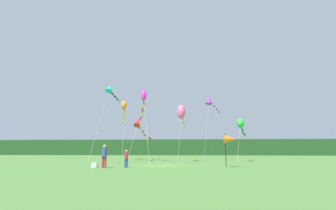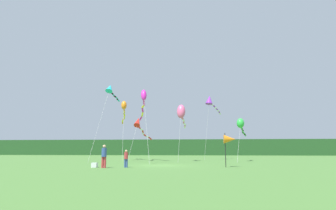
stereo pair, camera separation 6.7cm
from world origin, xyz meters
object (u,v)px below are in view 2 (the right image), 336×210
Objects in this scene: kite_purple at (210,101)px; cooler_box at (95,165)px; kite_magenta at (143,100)px; kite_orange at (124,109)px; kite_green at (241,124)px; person_child at (126,158)px; kite_red at (140,125)px; person_adult at (104,155)px; banner_flag_pole at (229,139)px; kite_rainbow at (181,113)px; kite_cyan at (110,89)px.

cooler_box is at bearing -119.30° from kite_purple.
kite_orange is at bearing 132.94° from kite_magenta.
kite_green is 0.69× the size of kite_purple.
person_child is at bearing -74.18° from kite_orange.
kite_purple is at bearing 26.08° from kite_red.
person_adult is at bearing -89.67° from kite_red.
kite_orange reaches higher than person_adult.
cooler_box is 16.24m from kite_orange.
kite_purple is 0.82× the size of kite_magenta.
person_child is 0.13× the size of kite_magenta.
kite_purple is (-0.68, 16.13, 5.87)m from banner_flag_pole.
kite_red is 10.65m from kite_purple.
person_adult is 13.69m from kite_rainbow.
cooler_box is 0.16× the size of banner_flag_pole.
kite_purple reaches higher than kite_orange.
kite_orange is 3.27m from kite_cyan.
kite_green is (10.68, 12.36, 3.58)m from person_child.
person_adult is 1.28× the size of person_child.
person_adult is 1.69m from person_child.
kite_purple is at bearing 60.70° from cooler_box.
kite_cyan is at bearing -159.53° from kite_purple.
banner_flag_pole is at bearing -40.23° from kite_cyan.
cooler_box is at bearing -83.42° from kite_orange.
kite_magenta is at bearing 94.28° from person_child.
kite_orange is (-7.83, 3.48, 1.08)m from kite_rainbow.
kite_rainbow reaches higher than person_adult.
kite_purple reaches higher than banner_flag_pole.
person_adult is 18.18m from kite_green.
kite_orange is (-2.58, 15.22, 5.77)m from person_adult.
kite_rainbow is at bearing 65.88° from person_adult.
kite_cyan reaches higher than cooler_box.
kite_cyan is (-5.39, 12.48, 8.18)m from person_child.
cooler_box is 0.04× the size of kite_cyan.
kite_purple is at bearing 20.47° from kite_cyan.
person_adult is 13.94m from kite_red.
kite_rainbow is 9.77m from kite_cyan.
banner_flag_pole is 15.37m from kite_red.
kite_magenta is at bearing -179.12° from kite_rainbow.
kite_purple reaches higher than person_adult.
cooler_box is 0.07× the size of kite_green.
banner_flag_pole is 0.25× the size of kite_magenta.
kite_rainbow is (-4.34, 9.96, 3.50)m from banner_flag_pole.
banner_flag_pole is at bearing -66.46° from kite_rainbow.
kite_cyan is at bearing 113.36° from person_child.
person_child is at bearing -66.64° from kite_cyan.
kite_orange is at bearing 156.06° from kite_rainbow.
kite_rainbow is 4.80m from kite_magenta.
cooler_box is (-0.88, 0.46, -0.78)m from person_adult.
kite_orange reaches higher than kite_rainbow.
kite_red reaches higher than cooler_box.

